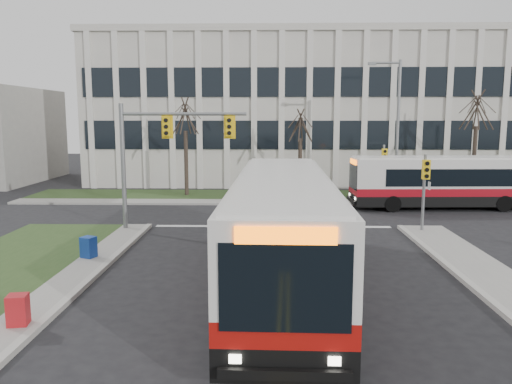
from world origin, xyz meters
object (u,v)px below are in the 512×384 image
at_px(streetlight, 395,123).
at_px(newspaper_box_red, 18,312).
at_px(bus_cross, 448,183).
at_px(newspaper_box_blue, 89,249).
at_px(directory_sign, 308,181).
at_px(bus_main, 282,233).

height_order(streetlight, newspaper_box_red, streetlight).
xyz_separation_m(bus_cross, newspaper_box_blue, (-17.99, -11.77, -1.08)).
bearing_deg(streetlight, directory_sign, 166.77).
height_order(directory_sign, newspaper_box_blue, directory_sign).
bearing_deg(bus_cross, newspaper_box_blue, -58.88).
xyz_separation_m(streetlight, newspaper_box_red, (-14.83, -20.69, -4.72)).
bearing_deg(bus_cross, directory_sign, -116.94).
distance_m(bus_cross, newspaper_box_blue, 21.53).
distance_m(bus_main, newspaper_box_blue, 8.07).
bearing_deg(streetlight, newspaper_box_blue, -136.87).
relative_size(bus_main, newspaper_box_blue, 14.28).
bearing_deg(bus_main, directory_sign, 84.16).
bearing_deg(newspaper_box_blue, directory_sign, 81.34).
bearing_deg(newspaper_box_blue, newspaper_box_red, -62.81).
bearing_deg(newspaper_box_red, newspaper_box_blue, 83.98).
xyz_separation_m(directory_sign, newspaper_box_red, (-9.30, -21.99, -0.70)).
bearing_deg(bus_main, bus_cross, 55.35).
relative_size(directory_sign, bus_cross, 0.17).
distance_m(streetlight, bus_main, 19.11).
height_order(streetlight, directory_sign, streetlight).
bearing_deg(directory_sign, newspaper_box_red, -112.92).
xyz_separation_m(streetlight, newspaper_box_blue, (-15.26, -14.30, -4.72)).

